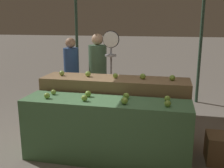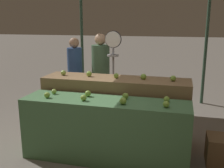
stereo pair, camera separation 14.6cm
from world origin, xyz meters
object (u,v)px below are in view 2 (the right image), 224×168
(person_vendor_at_scale, at_px, (101,70))
(person_customer_left, at_px, (75,69))
(produce_scale, at_px, (113,57))
(wooden_crate_side, at_px, (221,151))

(person_vendor_at_scale, relative_size, person_customer_left, 1.06)
(produce_scale, xyz_separation_m, person_customer_left, (-0.94, 0.51, -0.35))
(person_vendor_at_scale, relative_size, wooden_crate_side, 4.27)
(person_vendor_at_scale, xyz_separation_m, wooden_crate_side, (2.07, -1.32, -0.76))
(person_vendor_at_scale, height_order, person_customer_left, person_vendor_at_scale)
(produce_scale, xyz_separation_m, person_vendor_at_scale, (-0.34, 0.35, -0.30))
(person_vendor_at_scale, bearing_deg, produce_scale, 121.10)
(wooden_crate_side, bearing_deg, produce_scale, 150.82)
(produce_scale, relative_size, person_customer_left, 1.10)
(person_vendor_at_scale, xyz_separation_m, person_customer_left, (-0.60, 0.16, -0.05))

